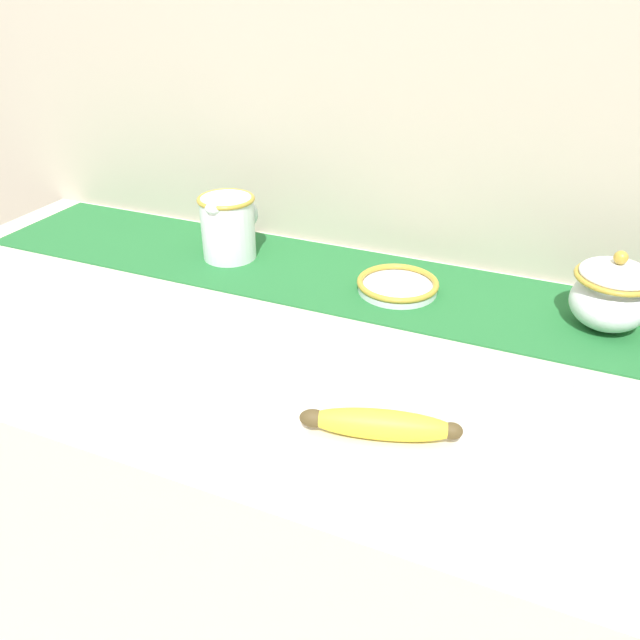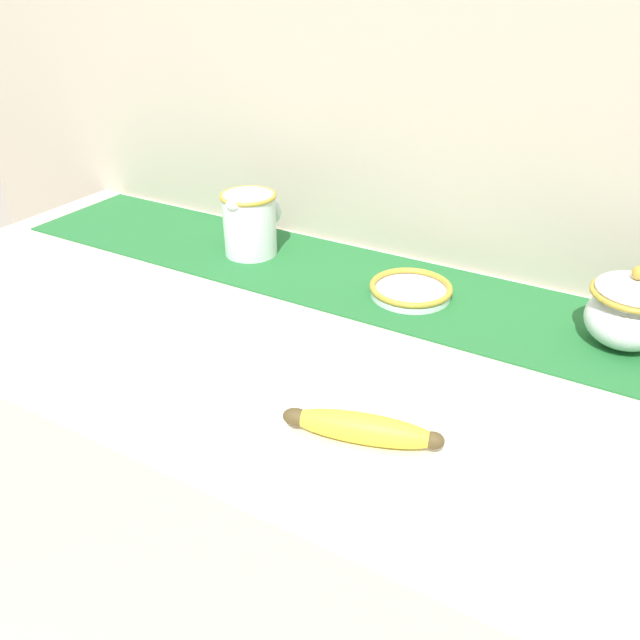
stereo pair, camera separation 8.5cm
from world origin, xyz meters
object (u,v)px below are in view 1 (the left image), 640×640
(banana, at_px, (380,424))
(sugar_bowl, at_px, (611,294))
(cream_pitcher, at_px, (228,225))
(small_dish, at_px, (398,285))

(banana, bearing_deg, sugar_bowl, 57.73)
(sugar_bowl, relative_size, banana, 0.66)
(cream_pitcher, height_order, banana, cream_pitcher)
(cream_pitcher, xyz_separation_m, small_dish, (0.32, -0.01, -0.05))
(sugar_bowl, bearing_deg, small_dish, -178.18)
(sugar_bowl, height_order, banana, sugar_bowl)
(cream_pitcher, relative_size, sugar_bowl, 0.99)
(cream_pitcher, bearing_deg, banana, -41.72)
(sugar_bowl, relative_size, small_dish, 0.91)
(cream_pitcher, distance_m, banana, 0.55)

